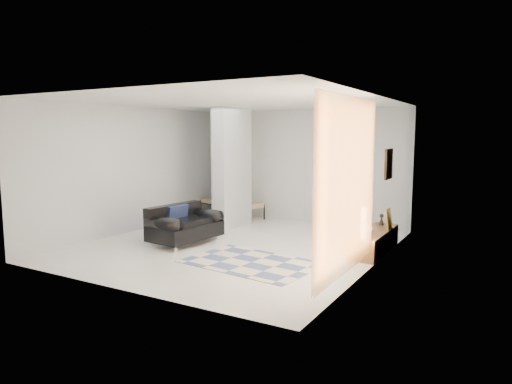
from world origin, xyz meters
The scene contains 17 objects.
floor centered at (0.00, 0.00, 0.00)m, with size 6.00×6.00×0.00m, color silver.
ceiling centered at (0.00, 0.00, 2.80)m, with size 6.00×6.00×0.00m, color white.
wall_back centered at (0.00, 3.00, 1.40)m, with size 6.00×6.00×0.00m, color silver.
wall_front centered at (0.00, -3.00, 1.40)m, with size 6.00×6.00×0.00m, color silver.
wall_left centered at (-2.75, 0.00, 1.40)m, with size 6.00×6.00×0.00m, color silver.
wall_right centered at (2.75, 0.00, 1.40)m, with size 6.00×6.00×0.00m, color silver.
partition_column centered at (-1.10, 1.60, 1.40)m, with size 0.35×1.20×2.80m, color #AFB5B7.
hallway_door centered at (-2.10, 2.96, 1.02)m, with size 0.85×0.06×2.04m, color silver.
curtain centered at (2.67, -1.15, 1.45)m, with size 2.55×2.55×0.00m, color orange.
wall_art centered at (2.72, 0.90, 1.65)m, with size 0.04×0.45×0.55m, color #321F0D.
media_console centered at (2.52, 0.90, 0.20)m, with size 0.45×1.76×0.80m.
loveseat centered at (-1.06, -0.31, 0.36)m, with size 1.00×1.55×0.76m.
daybed centered at (-1.79, 2.63, 0.42)m, with size 1.90×1.21×0.77m.
area_rug centered at (0.90, -0.90, 0.01)m, with size 2.22×1.48×0.01m, color beige.
cylinder_lamp centered at (2.50, 0.17, 0.67)m, with size 0.10×0.10×0.55m, color white.
bronze_figurine centered at (2.47, 1.51, 0.51)m, with size 0.11×0.11×0.22m, color black, non-canonical shape.
vase centered at (2.47, 0.61, 0.50)m, with size 0.19×0.19×0.20m, color silver.
Camera 1 is at (4.74, -7.44, 2.18)m, focal length 32.00 mm.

